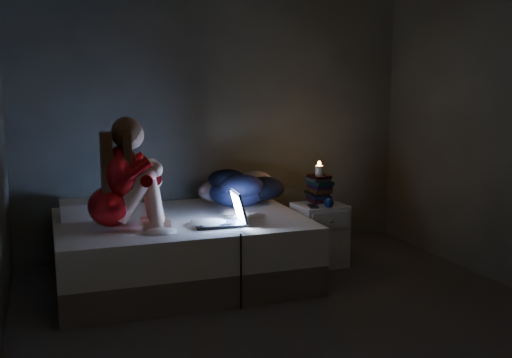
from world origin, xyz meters
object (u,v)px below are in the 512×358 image
laptop (218,208)px  candle (319,170)px  woman (110,174)px  phone (312,206)px  bed (181,250)px  nightstand (320,235)px

laptop → candle: 1.16m
woman → phone: (1.64, 0.19, -0.38)m
bed → laptop: bearing=-59.8°
woman → nightstand: woman is taller
laptop → nightstand: 1.14m
nightstand → woman: bearing=-175.0°
bed → nightstand: (1.21, 0.03, 0.01)m
woman → phone: woman is taller
laptop → phone: 0.95m
laptop → candle: size_ratio=4.62×
bed → candle: 1.37m
bed → laptop: size_ratio=5.06×
woman → phone: bearing=8.6°
laptop → phone: (0.89, 0.31, -0.11)m
bed → woman: 0.88m
phone → bed: bearing=-166.6°
woman → laptop: (0.75, -0.12, -0.27)m
woman → laptop: 0.80m
nightstand → candle: (0.03, 0.10, 0.55)m
nightstand → candle: candle is taller
candle → phone: candle is taller
woman → phone: size_ratio=5.74×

